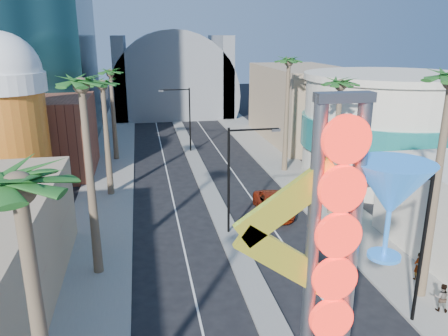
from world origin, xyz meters
TOP-DOWN VIEW (x-y plane):
  - sidewalk_west at (-9.50, 35.00)m, footprint 5.00×100.00m
  - sidewalk_east at (9.50, 35.00)m, footprint 5.00×100.00m
  - median at (0.00, 38.00)m, footprint 1.60×84.00m
  - brick_filler_west at (-16.00, 38.00)m, footprint 10.00×10.00m
  - filler_east at (16.00, 48.00)m, footprint 10.00×20.00m
  - beer_mug at (-17.00, 30.00)m, footprint 7.00×7.00m
  - turquoise_building at (18.00, 30.00)m, footprint 16.60×16.60m
  - canopy at (0.00, 72.00)m, footprint 22.00×16.00m
  - neon_sign at (0.82, 2.96)m, footprint 6.53×2.60m
  - streetlight_0 at (0.55, 20.00)m, footprint 3.79×0.25m
  - streetlight_1 at (-0.55, 44.00)m, footprint 3.79×0.25m
  - streetlight_2 at (6.72, 8.00)m, footprint 3.45×0.25m
  - palm_0 at (-9.00, 2.00)m, footprint 2.40×2.40m
  - palm_1 at (-9.00, 16.00)m, footprint 2.40×2.40m
  - palm_2 at (-9.00, 30.00)m, footprint 2.40×2.40m
  - palm_3 at (-9.00, 42.00)m, footprint 2.40×2.40m
  - palm_6 at (9.00, 22.00)m, footprint 2.40×2.40m
  - palm_7 at (9.00, 34.00)m, footprint 2.40×2.40m
  - red_pickup at (4.36, 23.00)m, footprint 3.18×5.97m
  - pedestrian_a at (9.75, 11.47)m, footprint 0.74×0.61m
  - pedestrian_b at (9.09, 8.43)m, footprint 0.95×0.89m

SIDE VIEW (x-z plane):
  - sidewalk_west at x=-9.50m, z-range 0.00..0.15m
  - sidewalk_east at x=9.50m, z-range 0.00..0.15m
  - median at x=0.00m, z-range 0.00..0.15m
  - red_pickup at x=4.36m, z-range 0.00..1.60m
  - pedestrian_b at x=9.09m, z-range 0.15..1.72m
  - pedestrian_a at x=9.75m, z-range 0.15..1.89m
  - brick_filler_west at x=-16.00m, z-range 0.00..8.00m
  - canopy at x=0.00m, z-range -6.69..15.31m
  - streetlight_2 at x=6.72m, z-range 0.83..8.83m
  - streetlight_0 at x=0.55m, z-range 0.88..8.88m
  - streetlight_1 at x=-0.55m, z-range 0.88..8.88m
  - filler_east at x=16.00m, z-range 0.00..10.00m
  - turquoise_building at x=18.00m, z-range -0.05..10.55m
  - neon_sign at x=0.82m, z-range 1.03..13.58m
  - beer_mug at x=-17.00m, z-range 0.59..15.09m
  - palm_2 at x=-9.00m, z-range 3.88..15.08m
  - palm_3 at x=-9.00m, z-range 3.88..15.08m
  - palm_0 at x=-9.00m, z-range 4.08..15.78m
  - palm_6 at x=9.00m, z-range 4.08..15.78m
  - palm_1 at x=-9.00m, z-range 4.47..17.17m
  - palm_7 at x=9.00m, z-range 4.47..17.17m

